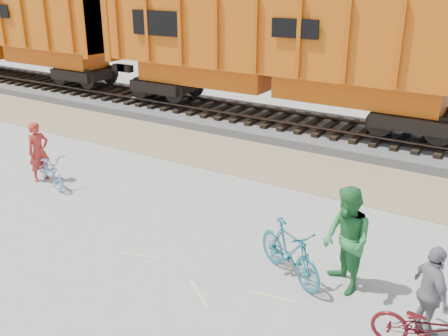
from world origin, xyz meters
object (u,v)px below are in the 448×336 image
(bicycle_teal, at_px, (290,251))
(person_woman, at_px, (431,293))
(hopper_car_left, at_px, (10,25))
(person_man, at_px, (347,240))
(bicycle_blue, at_px, (50,169))
(person_solo, at_px, (39,151))
(bicycle_maroon, at_px, (429,329))
(hopper_car_center, at_px, (276,47))

(bicycle_teal, distance_m, person_woman, 2.61)
(bicycle_teal, bearing_deg, hopper_car_left, 94.92)
(person_woman, bearing_deg, hopper_car_left, 29.72)
(hopper_car_left, xyz_separation_m, person_man, (20.79, -8.64, -2.01))
(bicycle_blue, xyz_separation_m, person_solo, (-0.50, 0.10, 0.37))
(person_woman, bearing_deg, bicycle_teal, 43.86)
(bicycle_teal, distance_m, bicycle_maroon, 2.78)
(bicycle_teal, relative_size, person_solo, 1.10)
(hopper_car_left, bearing_deg, bicycle_teal, -24.08)
(bicycle_blue, height_order, bicycle_teal, bicycle_teal)
(hopper_car_center, bearing_deg, person_solo, -111.67)
(bicycle_teal, height_order, person_solo, person_solo)
(hopper_car_center, xyz_separation_m, person_woman, (7.36, -9.22, -2.20))
(hopper_car_center, relative_size, person_woman, 8.65)
(bicycle_maroon, relative_size, person_woman, 1.05)
(hopper_car_center, bearing_deg, person_man, -56.20)
(bicycle_maroon, bearing_deg, person_solo, 76.16)
(hopper_car_center, height_order, person_solo, hopper_car_center)
(hopper_car_left, relative_size, person_solo, 8.36)
(bicycle_teal, bearing_deg, person_man, -49.69)
(hopper_car_left, distance_m, hopper_car_center, 15.00)
(hopper_car_left, relative_size, person_woman, 8.65)
(hopper_car_center, xyz_separation_m, bicycle_teal, (4.79, -8.84, -2.45))
(hopper_car_left, distance_m, person_man, 22.60)
(hopper_car_center, height_order, bicycle_blue, hopper_car_center)
(hopper_car_center, relative_size, bicycle_teal, 7.62)
(person_man, bearing_deg, bicycle_maroon, 14.54)
(bicycle_blue, bearing_deg, hopper_car_left, 76.30)
(bicycle_teal, bearing_deg, person_woman, -69.26)
(bicycle_blue, height_order, person_woman, person_woman)
(hopper_car_left, height_order, person_woman, hopper_car_left)
(bicycle_blue, distance_m, person_solo, 0.63)
(bicycle_teal, bearing_deg, person_solo, 113.73)
(hopper_car_left, xyz_separation_m, bicycle_teal, (19.79, -8.84, -2.45))
(hopper_car_left, xyz_separation_m, person_woman, (22.36, -9.22, -2.20))
(bicycle_blue, distance_m, person_woman, 10.13)
(hopper_car_left, xyz_separation_m, hopper_car_center, (15.00, 0.00, 0.00))
(bicycle_blue, distance_m, bicycle_teal, 7.53)
(hopper_car_center, distance_m, bicycle_maroon, 12.44)
(bicycle_maroon, bearing_deg, bicycle_teal, 68.07)
(bicycle_teal, relative_size, person_man, 0.92)
(hopper_car_left, relative_size, hopper_car_center, 1.00)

